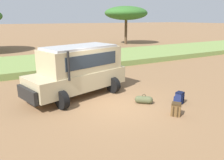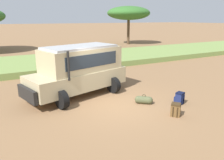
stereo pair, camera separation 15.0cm
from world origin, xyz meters
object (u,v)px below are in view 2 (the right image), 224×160
(backpack_cluster_center, at_px, (176,110))
(acacia_tree_right_mid, at_px, (129,13))
(safari_vehicle, at_px, (79,69))
(duffel_bag_low_black_case, at_px, (144,100))
(backpack_beside_front_wheel, at_px, (180,98))

(backpack_cluster_center, relative_size, acacia_tree_right_mid, 0.08)
(acacia_tree_right_mid, bearing_deg, safari_vehicle, -128.36)
(safari_vehicle, bearing_deg, duffel_bag_low_black_case, -50.59)
(backpack_beside_front_wheel, xyz_separation_m, acacia_tree_right_mid, (10.57, 21.08, 4.16))
(safari_vehicle, relative_size, duffel_bag_low_black_case, 7.79)
(safari_vehicle, height_order, acacia_tree_right_mid, acacia_tree_right_mid)
(safari_vehicle, distance_m, acacia_tree_right_mid, 22.88)
(duffel_bag_low_black_case, distance_m, acacia_tree_right_mid, 23.96)
(backpack_beside_front_wheel, distance_m, acacia_tree_right_mid, 23.95)
(safari_vehicle, height_order, backpack_cluster_center, safari_vehicle)
(duffel_bag_low_black_case, relative_size, acacia_tree_right_mid, 0.11)
(safari_vehicle, distance_m, backpack_beside_front_wheel, 4.92)
(safari_vehicle, xyz_separation_m, backpack_beside_front_wheel, (3.50, -3.31, -1.03))
(backpack_cluster_center, distance_m, duffel_bag_low_black_case, 1.68)
(safari_vehicle, bearing_deg, backpack_beside_front_wheel, -43.44)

